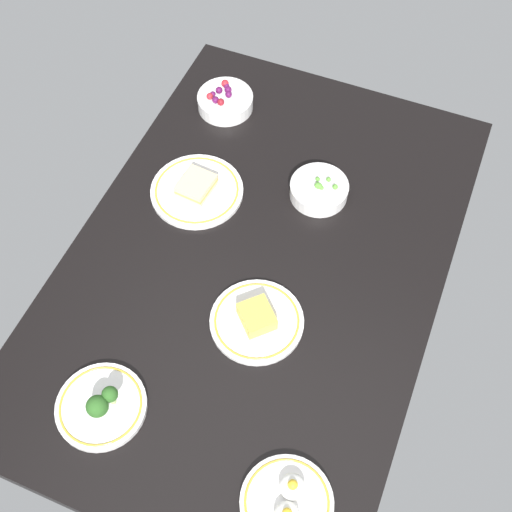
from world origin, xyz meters
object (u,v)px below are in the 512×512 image
Objects in this scene: bowl_peas at (319,189)px; plate_eggs at (287,502)px; plate_broccoli at (101,406)px; plate_cheese at (257,320)px; bowl_berries at (225,101)px; plate_sandwich at (197,190)px.

plate_eggs is (-71.36, -18.88, -0.98)cm from bowl_peas.
plate_broccoli is 0.90× the size of plate_cheese.
bowl_berries is (57.32, 32.64, 1.17)cm from plate_cheese.
bowl_peas is 0.63× the size of plate_sandwich.
bowl_berries is at bearing 7.23° from plate_broccoli.
plate_broccoli is 0.81× the size of plate_sandwich.
plate_eggs is at bearing -149.93° from bowl_berries.
plate_eggs is at bearing -165.18° from bowl_peas.
plate_sandwich is (-10.68, 28.07, -1.10)cm from bowl_peas.
plate_sandwich is 30.08cm from bowl_berries.
plate_broccoli is at bearing 161.90° from bowl_peas.
plate_cheese is 38.94cm from plate_sandwich.
bowl_peas is (68.29, -22.32, 0.59)cm from plate_broccoli.
plate_broccoli is at bearing -174.30° from plate_sandwich.
plate_eggs is (-3.07, -41.20, -0.38)cm from plate_broccoli.
bowl_peas is at bearing -69.17° from plate_sandwich.
plate_cheese is at bearing 30.78° from plate_eggs.
bowl_berries is at bearing 60.49° from bowl_peas.
plate_sandwich is 76.72cm from plate_eggs.
plate_cheese is 38.44cm from bowl_peas.
plate_broccoli is at bearing 144.15° from plate_cheese.
plate_broccoli reaches higher than bowl_peas.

